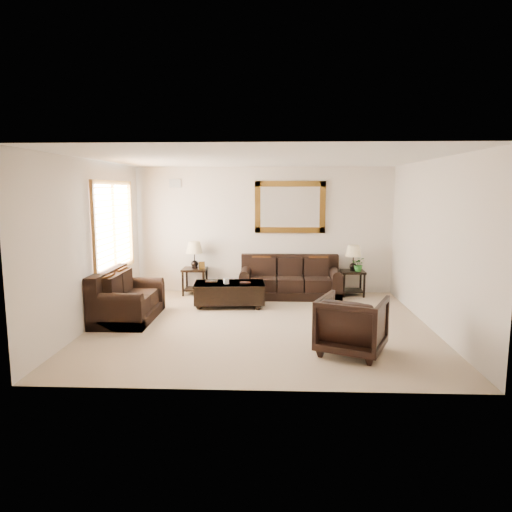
{
  "coord_description": "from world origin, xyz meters",
  "views": [
    {
      "loc": [
        0.23,
        -7.3,
        2.21
      ],
      "look_at": [
        -0.09,
        0.6,
        1.06
      ],
      "focal_mm": 32.0,
      "sensor_mm": 36.0,
      "label": 1
    }
  ],
  "objects_px": {
    "end_table_left": "(195,260)",
    "coffee_table": "(230,292)",
    "armchair": "(352,322)",
    "sofa": "(290,282)",
    "loveseat": "(125,301)",
    "end_table_right": "(353,263)"
  },
  "relations": [
    {
      "from": "sofa",
      "to": "armchair",
      "type": "xyz_separation_m",
      "value": [
        0.73,
        -3.35,
        0.13
      ]
    },
    {
      "from": "sofa",
      "to": "end_table_left",
      "type": "bearing_deg",
      "value": 176.82
    },
    {
      "from": "armchair",
      "to": "loveseat",
      "type": "bearing_deg",
      "value": 1.39
    },
    {
      "from": "end_table_left",
      "to": "end_table_right",
      "type": "xyz_separation_m",
      "value": [
        3.35,
        0.01,
        -0.04
      ]
    },
    {
      "from": "loveseat",
      "to": "sofa",
      "type": "bearing_deg",
      "value": -57.46
    },
    {
      "from": "end_table_right",
      "to": "coffee_table",
      "type": "height_order",
      "value": "end_table_right"
    },
    {
      "from": "loveseat",
      "to": "coffee_table",
      "type": "xyz_separation_m",
      "value": [
        1.71,
        0.96,
        -0.03
      ]
    },
    {
      "from": "loveseat",
      "to": "end_table_right",
      "type": "bearing_deg",
      "value": -64.95
    },
    {
      "from": "end_table_left",
      "to": "armchair",
      "type": "distance_m",
      "value": 4.43
    },
    {
      "from": "end_table_right",
      "to": "armchair",
      "type": "distance_m",
      "value": 3.54
    },
    {
      "from": "loveseat",
      "to": "coffee_table",
      "type": "distance_m",
      "value": 1.96
    },
    {
      "from": "armchair",
      "to": "sofa",
      "type": "bearing_deg",
      "value": -53.73
    },
    {
      "from": "end_table_left",
      "to": "coffee_table",
      "type": "height_order",
      "value": "end_table_left"
    },
    {
      "from": "end_table_left",
      "to": "end_table_right",
      "type": "bearing_deg",
      "value": 0.25
    },
    {
      "from": "sofa",
      "to": "end_table_left",
      "type": "relative_size",
      "value": 1.83
    },
    {
      "from": "coffee_table",
      "to": "end_table_left",
      "type": "bearing_deg",
      "value": 125.55
    },
    {
      "from": "coffee_table",
      "to": "armchair",
      "type": "distance_m",
      "value": 3.13
    },
    {
      "from": "loveseat",
      "to": "coffee_table",
      "type": "height_order",
      "value": "loveseat"
    },
    {
      "from": "end_table_left",
      "to": "sofa",
      "type": "bearing_deg",
      "value": -3.18
    },
    {
      "from": "sofa",
      "to": "armchair",
      "type": "bearing_deg",
      "value": -77.65
    },
    {
      "from": "end_table_right",
      "to": "armchair",
      "type": "relative_size",
      "value": 1.23
    },
    {
      "from": "loveseat",
      "to": "end_table_left",
      "type": "xyz_separation_m",
      "value": [
        0.87,
        1.96,
        0.42
      ]
    }
  ]
}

